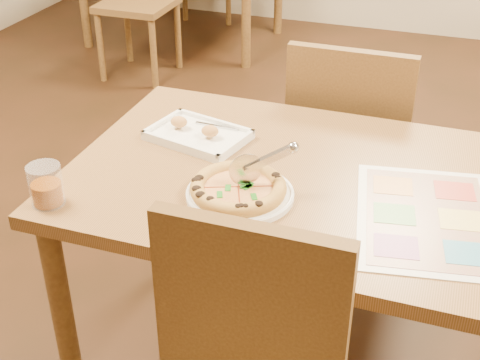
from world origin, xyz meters
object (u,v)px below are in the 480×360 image
(glass_tumbler, at_px, (46,187))
(pizza_cutter, at_px, (261,162))
(pizza, at_px, (238,188))
(menu, at_px, (427,218))
(plate, at_px, (240,194))
(dining_table, at_px, (309,204))
(appetizer_tray, at_px, (198,135))
(chair_far, at_px, (350,132))

(glass_tumbler, bearing_deg, pizza_cutter, 24.47)
(pizza, relative_size, menu, 0.53)
(plate, distance_m, pizza, 0.02)
(dining_table, bearing_deg, plate, -133.12)
(pizza_cutter, xyz_separation_m, menu, (0.42, 0.02, -0.09))
(plate, relative_size, appetizer_tray, 0.88)
(plate, distance_m, menu, 0.46)
(plate, xyz_separation_m, glass_tumbler, (-0.44, -0.19, 0.04))
(pizza_cutter, bearing_deg, menu, -31.40)
(appetizer_tray, height_order, glass_tumbler, glass_tumbler)
(pizza_cutter, bearing_deg, plate, -174.64)
(chair_far, xyz_separation_m, pizza_cutter, (-0.10, -0.72, 0.24))
(dining_table, bearing_deg, appetizer_tray, 164.01)
(pizza, bearing_deg, dining_table, 46.74)
(plate, distance_m, appetizer_tray, 0.34)
(menu, bearing_deg, glass_tumbler, -164.94)
(chair_far, relative_size, glass_tumbler, 4.45)
(plate, relative_size, menu, 0.59)
(appetizer_tray, distance_m, glass_tumbler, 0.50)
(pizza_cutter, xyz_separation_m, glass_tumbler, (-0.49, -0.22, -0.04))
(chair_far, xyz_separation_m, menu, (0.31, -0.70, 0.16))
(chair_far, distance_m, glass_tumbler, 1.13)
(dining_table, relative_size, pizza, 5.29)
(chair_far, height_order, appetizer_tray, chair_far)
(pizza, xyz_separation_m, glass_tumbler, (-0.44, -0.18, 0.02))
(chair_far, height_order, pizza_cutter, chair_far)
(pizza_cutter, height_order, glass_tumbler, pizza_cutter)
(plate, relative_size, glass_tumbler, 2.61)
(chair_far, height_order, plate, chair_far)
(chair_far, distance_m, appetizer_tray, 0.64)
(pizza, relative_size, glass_tumbler, 2.33)
(dining_table, bearing_deg, pizza, -133.26)
(menu, bearing_deg, appetizer_tray, 163.46)
(chair_far, distance_m, pizza, 0.80)
(pizza_cutter, relative_size, appetizer_tray, 0.47)
(chair_far, xyz_separation_m, pizza, (-0.15, -0.76, 0.18))
(dining_table, height_order, glass_tumbler, glass_tumbler)
(pizza, bearing_deg, appetizer_tray, 129.88)
(dining_table, bearing_deg, glass_tumbler, -149.95)
(glass_tumbler, bearing_deg, plate, 22.70)
(appetizer_tray, bearing_deg, pizza, -50.12)
(menu, bearing_deg, dining_table, 162.81)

